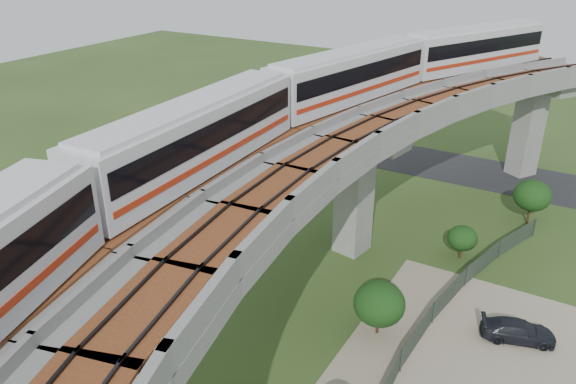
# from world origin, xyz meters

# --- Properties ---
(ground) EXTENTS (160.00, 160.00, 0.00)m
(ground) POSITION_xyz_m (0.00, 0.00, 0.00)
(ground) COLOR #2E491D
(ground) RESTS_ON ground
(asphalt_road) EXTENTS (60.00, 8.00, 0.03)m
(asphalt_road) POSITION_xyz_m (0.00, 30.00, 0.01)
(asphalt_road) COLOR #232326
(asphalt_road) RESTS_ON ground
(viaduct) EXTENTS (19.58, 73.98, 11.40)m
(viaduct) POSITION_xyz_m (3.84, 0.00, 9.05)
(viaduct) COLOR #99968E
(viaduct) RESTS_ON ground
(metro_train) EXTENTS (12.55, 61.18, 3.64)m
(metro_train) POSITION_xyz_m (0.48, 4.05, 12.31)
(metro_train) COLOR silver
(metro_train) RESTS_ON ground
(fence) EXTENTS (3.87, 38.73, 1.50)m
(fence) POSITION_xyz_m (9.75, 0.00, 0.75)
(fence) COLOR #2D382D
(fence) RESTS_ON ground
(tree_0) EXTENTS (2.91, 2.91, 3.71)m
(tree_0) POSITION_xyz_m (11.49, 21.26, 2.47)
(tree_0) COLOR #382314
(tree_0) RESTS_ON ground
(tree_1) EXTENTS (2.10, 2.10, 2.55)m
(tree_1) POSITION_xyz_m (8.20, 13.18, 1.65)
(tree_1) COLOR #382314
(tree_1) RESTS_ON ground
(tree_2) EXTENTS (3.00, 3.00, 3.37)m
(tree_2) POSITION_xyz_m (6.19, 2.39, 2.09)
(tree_2) COLOR #382314
(tree_2) RESTS_ON ground
(car_dark) EXTENTS (4.46, 2.88, 1.20)m
(car_dark) POSITION_xyz_m (13.39, 5.89, 0.64)
(car_dark) COLOR black
(car_dark) RESTS_ON dirt_lot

